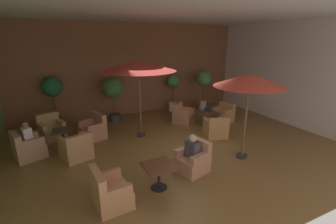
% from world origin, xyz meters
% --- Properties ---
extents(ground_plane, '(10.77, 8.41, 0.02)m').
position_xyz_m(ground_plane, '(0.00, 0.00, -0.01)').
color(ground_plane, brown).
extents(wall_back_brick, '(10.77, 0.08, 4.14)m').
position_xyz_m(wall_back_brick, '(0.00, 4.16, 2.07)').
color(wall_back_brick, brown).
rests_on(wall_back_brick, ground_plane).
extents(wall_right_plain, '(0.08, 8.41, 4.14)m').
position_xyz_m(wall_right_plain, '(5.35, 0.00, 2.07)').
color(wall_right_plain, silver).
rests_on(wall_right_plain, ground_plane).
extents(ceiling_slab, '(10.77, 8.41, 0.06)m').
position_xyz_m(ceiling_slab, '(0.00, 0.00, 4.17)').
color(ceiling_slab, silver).
rests_on(ceiling_slab, wall_back_brick).
extents(cafe_table_front_left, '(0.81, 0.81, 0.61)m').
position_xyz_m(cafe_table_front_left, '(2.02, 1.05, 0.50)').
color(cafe_table_front_left, black).
rests_on(cafe_table_front_left, ground_plane).
extents(armchair_front_left_north, '(1.03, 1.04, 0.84)m').
position_xyz_m(armchair_front_left_north, '(1.40, 1.87, 0.31)').
color(armchair_front_left_north, '#B47753').
rests_on(armchair_front_left_north, ground_plane).
extents(armchair_front_left_east, '(0.92, 0.92, 0.78)m').
position_xyz_m(armchair_front_left_east, '(1.75, 0.05, 0.30)').
color(armchair_front_left_east, tan).
rests_on(armchair_front_left_east, ground_plane).
extents(armchair_front_left_south, '(0.87, 0.90, 0.78)m').
position_xyz_m(armchair_front_left_south, '(3.03, 1.26, 0.29)').
color(armchair_front_left_south, tan).
rests_on(armchair_front_left_south, ground_plane).
extents(cafe_table_front_right, '(0.66, 0.66, 0.61)m').
position_xyz_m(cafe_table_front_right, '(-3.30, 1.45, 0.44)').
color(cafe_table_front_right, black).
rests_on(cafe_table_front_right, ground_plane).
extents(armchair_front_right_north, '(0.96, 1.00, 0.90)m').
position_xyz_m(armchair_front_right_north, '(-2.30, 1.78, 0.32)').
color(armchair_front_right_north, tan).
rests_on(armchair_front_right_north, ground_plane).
extents(armchair_front_right_east, '(0.99, 1.01, 0.89)m').
position_xyz_m(armchair_front_right_east, '(-3.66, 2.44, 0.32)').
color(armchair_front_right_east, tan).
rests_on(armchair_front_right_east, ground_plane).
extents(armchair_front_right_south, '(0.99, 0.98, 0.85)m').
position_xyz_m(armchair_front_right_south, '(-4.29, 1.11, 0.32)').
color(armchair_front_right_south, tan).
rests_on(armchair_front_right_south, ground_plane).
extents(armchair_front_right_west, '(0.96, 0.98, 0.82)m').
position_xyz_m(armchair_front_right_west, '(-2.99, 0.45, 0.32)').
color(armchair_front_right_west, tan).
rests_on(armchair_front_right_west, ground_plane).
extents(cafe_table_mid_center, '(0.75, 0.75, 0.61)m').
position_xyz_m(cafe_table_mid_center, '(-1.36, -1.95, 0.47)').
color(cafe_table_mid_center, black).
rests_on(cafe_table_mid_center, ground_plane).
extents(armchair_mid_center_north, '(0.78, 0.87, 0.87)m').
position_xyz_m(armchair_mid_center_north, '(-2.54, -2.07, 0.31)').
color(armchair_mid_center_north, '#BA7B52').
rests_on(armchair_mid_center_north, ground_plane).
extents(armchair_mid_center_east, '(0.91, 0.88, 0.85)m').
position_xyz_m(armchair_mid_center_east, '(-0.23, -1.63, 0.31)').
color(armchair_mid_center_east, tan).
rests_on(armchair_mid_center_east, ground_plane).
extents(patio_umbrella_tall_red, '(2.56, 2.56, 2.72)m').
position_xyz_m(patio_umbrella_tall_red, '(-0.70, 1.25, 2.54)').
color(patio_umbrella_tall_red, '#2D2D2D').
rests_on(patio_umbrella_tall_red, ground_plane).
extents(patio_umbrella_center_beige, '(1.96, 1.96, 2.52)m').
position_xyz_m(patio_umbrella_center_beige, '(1.50, -1.61, 2.32)').
color(patio_umbrella_center_beige, '#2D2D2D').
rests_on(patio_umbrella_center_beige, ground_plane).
extents(potted_tree_left_corner, '(0.90, 0.90, 1.92)m').
position_xyz_m(potted_tree_left_corner, '(-1.18, 3.32, 1.35)').
color(potted_tree_left_corner, '#383937').
rests_on(potted_tree_left_corner, ground_plane).
extents(potted_tree_mid_left, '(0.79, 0.79, 2.03)m').
position_xyz_m(potted_tree_mid_left, '(-3.46, 3.75, 1.50)').
color(potted_tree_mid_left, '#3A392A').
rests_on(potted_tree_mid_left, ground_plane).
extents(potted_tree_mid_right, '(0.61, 0.61, 1.79)m').
position_xyz_m(potted_tree_mid_right, '(1.80, 3.64, 1.19)').
color(potted_tree_mid_right, silver).
rests_on(potted_tree_mid_right, ground_plane).
extents(potted_tree_right_corner, '(0.75, 0.75, 1.96)m').
position_xyz_m(potted_tree_right_corner, '(3.28, 3.20, 1.42)').
color(potted_tree_right_corner, silver).
rests_on(potted_tree_right_corner, ground_plane).
extents(patron_blue_shirt, '(0.32, 0.38, 0.68)m').
position_xyz_m(patron_blue_shirt, '(-4.25, 1.12, 0.74)').
color(patron_blue_shirt, silver).
rests_on(patron_blue_shirt, ground_plane).
extents(patron_by_window, '(0.33, 0.41, 0.64)m').
position_xyz_m(patron_by_window, '(-0.27, -1.65, 0.70)').
color(patron_by_window, '#413C43').
rests_on(patron_by_window, ground_plane).
extents(iced_drink_cup, '(0.08, 0.08, 0.11)m').
position_xyz_m(iced_drink_cup, '(2.15, 1.13, 0.66)').
color(iced_drink_cup, white).
rests_on(iced_drink_cup, cafe_table_front_left).
extents(open_laptop, '(0.36, 0.31, 0.20)m').
position_xyz_m(open_laptop, '(2.10, 1.11, 0.66)').
color(open_laptop, '#9EA0A5').
rests_on(open_laptop, cafe_table_front_left).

